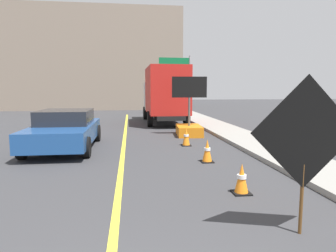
{
  "coord_description": "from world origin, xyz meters",
  "views": [
    {
      "loc": [
        0.27,
        -1.34,
        2.12
      ],
      "look_at": [
        1.09,
        5.16,
        1.32
      ],
      "focal_mm": 31.92,
      "sensor_mm": 36.0,
      "label": 1
    }
  ],
  "objects_px": {
    "roadwork_sign": "(305,135)",
    "traffic_cone_near_sign": "(242,179)",
    "traffic_cone_mid_lane": "(207,151)",
    "traffic_cone_far_lane": "(186,137)",
    "highway_guide_sign": "(181,74)",
    "box_truck": "(165,94)",
    "arrow_board_trailer": "(189,125)",
    "pickup_car": "(65,129)"
  },
  "relations": [
    {
      "from": "roadwork_sign",
      "to": "pickup_car",
      "type": "distance_m",
      "value": 8.57
    },
    {
      "from": "arrow_board_trailer",
      "to": "pickup_car",
      "type": "xyz_separation_m",
      "value": [
        -5.02,
        -2.54,
        0.22
      ]
    },
    {
      "from": "pickup_car",
      "to": "traffic_cone_far_lane",
      "type": "bearing_deg",
      "value": -0.02
    },
    {
      "from": "box_truck",
      "to": "roadwork_sign",
      "type": "bearing_deg",
      "value": -88.77
    },
    {
      "from": "highway_guide_sign",
      "to": "box_truck",
      "type": "bearing_deg",
      "value": -107.8
    },
    {
      "from": "roadwork_sign",
      "to": "traffic_cone_near_sign",
      "type": "bearing_deg",
      "value": 97.44
    },
    {
      "from": "traffic_cone_mid_lane",
      "to": "traffic_cone_far_lane",
      "type": "height_order",
      "value": "traffic_cone_far_lane"
    },
    {
      "from": "traffic_cone_mid_lane",
      "to": "box_truck",
      "type": "bearing_deg",
      "value": 90.38
    },
    {
      "from": "traffic_cone_far_lane",
      "to": "box_truck",
      "type": "bearing_deg",
      "value": 89.52
    },
    {
      "from": "roadwork_sign",
      "to": "traffic_cone_mid_lane",
      "type": "height_order",
      "value": "roadwork_sign"
    },
    {
      "from": "traffic_cone_near_sign",
      "to": "pickup_car",
      "type": "bearing_deg",
      "value": 130.76
    },
    {
      "from": "roadwork_sign",
      "to": "highway_guide_sign",
      "type": "height_order",
      "value": "highway_guide_sign"
    },
    {
      "from": "traffic_cone_near_sign",
      "to": "traffic_cone_far_lane",
      "type": "xyz_separation_m",
      "value": [
        -0.15,
        5.29,
        0.03
      ]
    },
    {
      "from": "highway_guide_sign",
      "to": "traffic_cone_far_lane",
      "type": "relative_size",
      "value": 7.22
    },
    {
      "from": "traffic_cone_far_lane",
      "to": "roadwork_sign",
      "type": "bearing_deg",
      "value": -86.9
    },
    {
      "from": "pickup_car",
      "to": "traffic_cone_near_sign",
      "type": "relative_size",
      "value": 7.38
    },
    {
      "from": "box_truck",
      "to": "highway_guide_sign",
      "type": "height_order",
      "value": "highway_guide_sign"
    },
    {
      "from": "highway_guide_sign",
      "to": "traffic_cone_near_sign",
      "type": "bearing_deg",
      "value": -96.11
    },
    {
      "from": "box_truck",
      "to": "highway_guide_sign",
      "type": "bearing_deg",
      "value": 72.2
    },
    {
      "from": "highway_guide_sign",
      "to": "traffic_cone_far_lane",
      "type": "height_order",
      "value": "highway_guide_sign"
    },
    {
      "from": "pickup_car",
      "to": "box_truck",
      "type": "bearing_deg",
      "value": 59.93
    },
    {
      "from": "arrow_board_trailer",
      "to": "traffic_cone_far_lane",
      "type": "xyz_separation_m",
      "value": [
        -0.61,
        -2.54,
        -0.14
      ]
    },
    {
      "from": "pickup_car",
      "to": "highway_guide_sign",
      "type": "relative_size",
      "value": 0.92
    },
    {
      "from": "pickup_car",
      "to": "traffic_cone_near_sign",
      "type": "height_order",
      "value": "pickup_car"
    },
    {
      "from": "roadwork_sign",
      "to": "highway_guide_sign",
      "type": "relative_size",
      "value": 0.47
    },
    {
      "from": "traffic_cone_near_sign",
      "to": "traffic_cone_mid_lane",
      "type": "xyz_separation_m",
      "value": [
        -0.02,
        2.69,
        0.03
      ]
    },
    {
      "from": "pickup_car",
      "to": "traffic_cone_mid_lane",
      "type": "relative_size",
      "value": 6.79
    },
    {
      "from": "highway_guide_sign",
      "to": "traffic_cone_mid_lane",
      "type": "height_order",
      "value": "highway_guide_sign"
    },
    {
      "from": "traffic_cone_near_sign",
      "to": "roadwork_sign",
      "type": "bearing_deg",
      "value": -82.56
    },
    {
      "from": "arrow_board_trailer",
      "to": "traffic_cone_near_sign",
      "type": "distance_m",
      "value": 7.85
    },
    {
      "from": "roadwork_sign",
      "to": "traffic_cone_mid_lane",
      "type": "relative_size",
      "value": 3.44
    },
    {
      "from": "traffic_cone_near_sign",
      "to": "traffic_cone_far_lane",
      "type": "bearing_deg",
      "value": 91.64
    },
    {
      "from": "pickup_car",
      "to": "traffic_cone_far_lane",
      "type": "relative_size",
      "value": 6.67
    },
    {
      "from": "arrow_board_trailer",
      "to": "highway_guide_sign",
      "type": "height_order",
      "value": "highway_guide_sign"
    },
    {
      "from": "pickup_car",
      "to": "traffic_cone_mid_lane",
      "type": "bearing_deg",
      "value": -29.87
    },
    {
      "from": "traffic_cone_far_lane",
      "to": "arrow_board_trailer",
      "type": "bearing_deg",
      "value": 76.46
    },
    {
      "from": "roadwork_sign",
      "to": "traffic_cone_mid_lane",
      "type": "distance_m",
      "value": 4.59
    },
    {
      "from": "highway_guide_sign",
      "to": "traffic_cone_near_sign",
      "type": "xyz_separation_m",
      "value": [
        -2.13,
        -19.95,
        -3.12
      ]
    },
    {
      "from": "roadwork_sign",
      "to": "traffic_cone_near_sign",
      "type": "height_order",
      "value": "roadwork_sign"
    },
    {
      "from": "arrow_board_trailer",
      "to": "traffic_cone_mid_lane",
      "type": "xyz_separation_m",
      "value": [
        -0.48,
        -5.15,
        -0.15
      ]
    },
    {
      "from": "arrow_board_trailer",
      "to": "traffic_cone_near_sign",
      "type": "relative_size",
      "value": 4.32
    },
    {
      "from": "arrow_board_trailer",
      "to": "pickup_car",
      "type": "bearing_deg",
      "value": -153.19
    }
  ]
}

